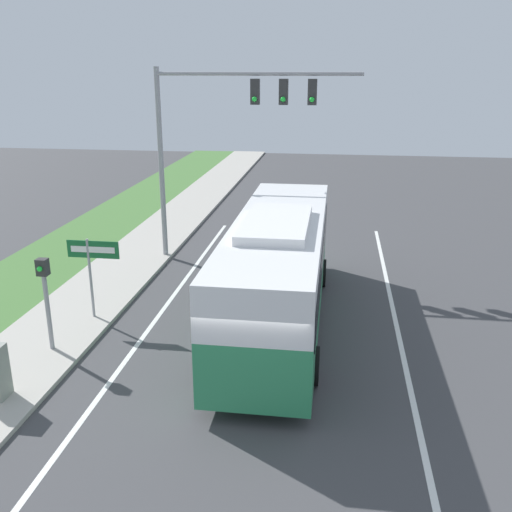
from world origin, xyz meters
TOP-DOWN VIEW (x-y plane):
  - ground_plane at (0.00, 0.00)m, footprint 80.00×80.00m
  - sidewalk at (-6.20, 0.00)m, footprint 2.80×80.00m
  - lane_divider_near at (-3.60, 0.00)m, footprint 0.14×30.00m
  - lane_divider_far at (3.60, 0.00)m, footprint 0.14×30.00m
  - bus at (0.09, 4.28)m, footprint 2.66×10.66m
  - signal_gantry at (-2.52, 9.92)m, footprint 7.59×0.41m
  - pedestrian_signal at (-5.70, 1.60)m, footprint 0.28×0.34m
  - street_sign at (-5.35, 3.74)m, footprint 1.57×0.08m

SIDE VIEW (x-z plane):
  - ground_plane at x=0.00m, z-range 0.00..0.00m
  - lane_divider_near at x=-3.60m, z-range 0.00..0.01m
  - lane_divider_far at x=3.60m, z-range 0.00..0.01m
  - sidewalk at x=-6.20m, z-range 0.00..0.12m
  - pedestrian_signal at x=-5.70m, z-range 0.51..3.15m
  - bus at x=0.09m, z-range 0.15..3.56m
  - street_sign at x=-5.35m, z-range 0.60..3.15m
  - signal_gantry at x=-2.52m, z-range 1.75..9.07m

